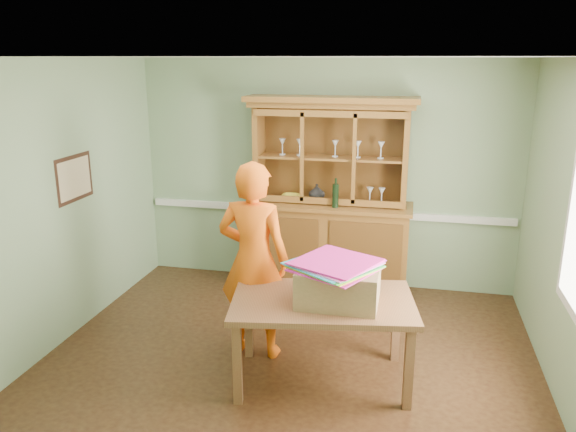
% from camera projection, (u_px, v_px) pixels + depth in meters
% --- Properties ---
extents(floor, '(4.50, 4.50, 0.00)m').
position_uv_depth(floor, '(289.00, 360.00, 5.19)').
color(floor, '#4C3018').
rests_on(floor, ground).
extents(ceiling, '(4.50, 4.50, 0.00)m').
position_uv_depth(ceiling, '(289.00, 57.00, 4.45)').
color(ceiling, white).
rests_on(ceiling, wall_back).
extents(wall_back, '(4.50, 0.00, 4.50)m').
position_uv_depth(wall_back, '(326.00, 174.00, 6.70)').
color(wall_back, gray).
rests_on(wall_back, floor).
extents(wall_left, '(0.00, 4.00, 4.00)m').
position_uv_depth(wall_left, '(57.00, 205.00, 5.30)').
color(wall_left, gray).
rests_on(wall_left, floor).
extents(wall_right, '(0.00, 4.00, 4.00)m').
position_uv_depth(wall_right, '(572.00, 238.00, 4.35)').
color(wall_right, gray).
rests_on(wall_right, floor).
extents(wall_front, '(4.50, 0.00, 4.50)m').
position_uv_depth(wall_front, '(207.00, 323.00, 2.94)').
color(wall_front, gray).
rests_on(wall_front, floor).
extents(chair_rail, '(4.41, 0.05, 0.08)m').
position_uv_depth(chair_rail, '(325.00, 211.00, 6.80)').
color(chair_rail, white).
rests_on(chair_rail, wall_back).
extents(framed_map, '(0.03, 0.60, 0.46)m').
position_uv_depth(framed_map, '(75.00, 178.00, 5.52)').
color(framed_map, '#331D14').
rests_on(framed_map, wall_left).
extents(china_hutch, '(1.94, 0.64, 2.28)m').
position_uv_depth(china_hutch, '(328.00, 225.00, 6.59)').
color(china_hutch, brown).
rests_on(china_hutch, floor).
extents(dining_table, '(1.64, 1.15, 0.76)m').
position_uv_depth(dining_table, '(323.00, 309.00, 4.69)').
color(dining_table, brown).
rests_on(dining_table, floor).
extents(cardboard_box, '(0.65, 0.52, 0.30)m').
position_uv_depth(cardboard_box, '(338.00, 285.00, 4.58)').
color(cardboard_box, '#99784F').
rests_on(cardboard_box, dining_table).
extents(kite_stack, '(0.79, 0.79, 0.06)m').
position_uv_depth(kite_stack, '(334.00, 265.00, 4.51)').
color(kite_stack, '#EC24A1').
rests_on(kite_stack, cardboard_box).
extents(person, '(0.70, 0.48, 1.83)m').
position_uv_depth(person, '(254.00, 260.00, 5.10)').
color(person, '#FF6310').
rests_on(person, floor).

